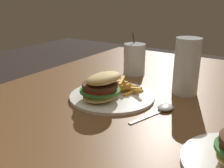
# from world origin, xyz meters

# --- Properties ---
(dining_table) EXTENTS (1.48, 1.17, 0.70)m
(dining_table) POSITION_xyz_m (0.00, 0.00, 0.59)
(dining_table) COLOR brown
(dining_table) RESTS_ON ground_plane
(meal_plate_near) EXTENTS (0.27, 0.27, 0.11)m
(meal_plate_near) POSITION_xyz_m (0.00, -0.17, 0.73)
(meal_plate_near) COLOR white
(meal_plate_near) RESTS_ON dining_table
(beer_glass) EXTENTS (0.08, 0.08, 0.19)m
(beer_glass) POSITION_xyz_m (-0.19, 0.01, 0.79)
(beer_glass) COLOR silver
(beer_glass) RESTS_ON dining_table
(juice_glass) EXTENTS (0.09, 0.09, 0.17)m
(juice_glass) POSITION_xyz_m (-0.29, -0.24, 0.76)
(juice_glass) COLOR silver
(juice_glass) RESTS_ON dining_table
(spoon) EXTENTS (0.17, 0.08, 0.01)m
(spoon) POSITION_xyz_m (-0.02, 0.01, 0.71)
(spoon) COLOR silver
(spoon) RESTS_ON dining_table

